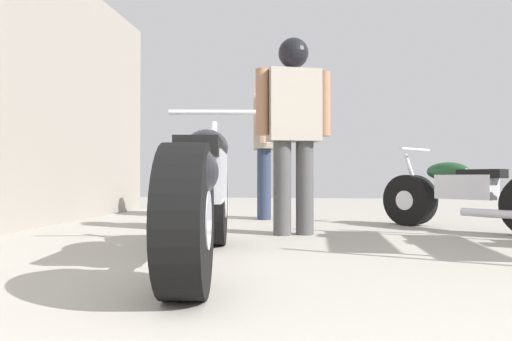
{
  "coord_description": "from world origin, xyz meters",
  "views": [
    {
      "loc": [
        -0.11,
        -0.3,
        0.52
      ],
      "look_at": [
        -0.59,
        3.36,
        0.57
      ],
      "focal_mm": 31.75,
      "sensor_mm": 36.0,
      "label": 1
    }
  ],
  "objects": [
    {
      "name": "mechanic_with_helmet",
      "position": [
        -0.3,
        3.74,
        1.06
      ],
      "size": [
        0.69,
        0.38,
        1.76
      ],
      "color": "#4C4C4C",
      "rests_on": "ground_plane"
    },
    {
      "name": "motorcycle_black_naked",
      "position": [
        1.36,
        4.25,
        0.34
      ],
      "size": [
        1.4,
        1.37,
        0.82
      ],
      "color": "black",
      "rests_on": "ground_plane"
    },
    {
      "name": "ground_plane",
      "position": [
        0.0,
        3.15,
        0.0
      ],
      "size": [
        15.14,
        15.14,
        0.0
      ],
      "primitive_type": "plane",
      "color": "#A8A399"
    },
    {
      "name": "mechanic_in_blue",
      "position": [
        -0.73,
        5.24,
        1.0
      ],
      "size": [
        0.32,
        0.72,
        1.77
      ],
      "color": "#2D3851",
      "rests_on": "ground_plane"
    },
    {
      "name": "motorcycle_maroon_cruiser",
      "position": [
        -0.76,
        2.27,
        0.43
      ],
      "size": [
        0.69,
        2.17,
        1.01
      ],
      "color": "black",
      "rests_on": "ground_plane"
    }
  ]
}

